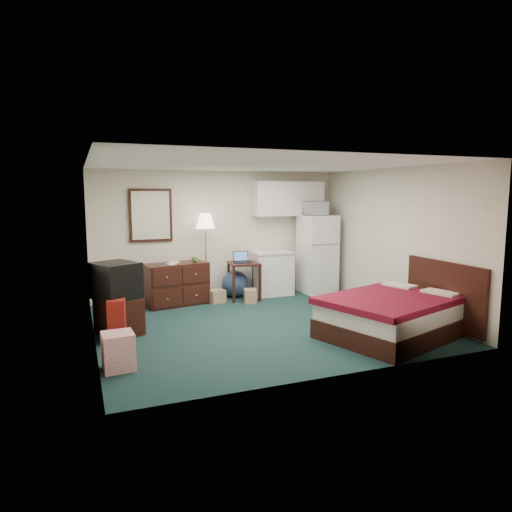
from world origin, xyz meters
name	(u,v)px	position (x,y,z in m)	size (l,w,h in m)	color
floor	(261,324)	(0.00, 0.00, 0.00)	(5.00, 4.50, 0.01)	black
ceiling	(261,164)	(0.00, 0.00, 2.50)	(5.00, 4.50, 0.01)	beige
walls	(261,246)	(0.00, 0.00, 1.25)	(5.01, 4.51, 2.50)	beige
mirror	(151,215)	(-1.35, 2.22, 1.65)	(0.80, 0.06, 1.00)	white
upper_cabinets	(288,199)	(1.45, 2.08, 1.95)	(1.50, 0.35, 0.70)	white
headboard	(444,294)	(2.46, -1.30, 0.55)	(0.06, 1.56, 1.00)	black
dresser	(176,284)	(-0.99, 1.75, 0.39)	(1.15, 0.52, 0.78)	black
floor_lamp	(206,257)	(-0.37, 1.92, 0.84)	(0.36, 0.36, 1.68)	#D1B352
desk	(244,281)	(0.34, 1.72, 0.36)	(0.57, 0.57, 0.73)	black
exercise_ball	(235,284)	(0.23, 1.95, 0.27)	(0.54, 0.54, 0.54)	navy
kitchen_counter	(271,274)	(1.00, 1.91, 0.43)	(0.78, 0.60, 0.86)	white
fridge	(317,254)	(1.99, 1.77, 0.81)	(0.66, 0.66, 1.61)	white
bed	(390,317)	(1.48, -1.30, 0.29)	(1.83, 1.43, 0.59)	#550B1A
tv_stand	(119,316)	(-2.15, 0.27, 0.27)	(0.55, 0.60, 0.55)	black
suitcase	(117,320)	(-2.20, -0.04, 0.30)	(0.23, 0.37, 0.61)	#6C1506
retail_box	(118,351)	(-2.28, -1.14, 0.22)	(0.35, 0.35, 0.44)	white
file_bin	(184,297)	(-0.86, 1.69, 0.14)	(0.40, 0.30, 0.28)	gray
cardboard_box_a	(217,296)	(-0.25, 1.62, 0.12)	(0.29, 0.24, 0.24)	#8E7A57
cardboard_box_b	(250,296)	(0.34, 1.39, 0.13)	(0.22, 0.26, 0.26)	#8E7A57
laptop	(242,257)	(0.30, 1.70, 0.83)	(0.31, 0.25, 0.21)	black
crt_tv	(116,280)	(-2.17, 0.27, 0.81)	(0.57, 0.61, 0.52)	black
microwave	(315,207)	(1.92, 1.79, 1.79)	(0.51, 0.28, 0.35)	white
book_a	(167,259)	(-1.18, 1.62, 0.89)	(0.16, 0.02, 0.22)	#8E7A57
book_b	(169,257)	(-1.10, 1.76, 0.90)	(0.18, 0.02, 0.24)	#8E7A57
mug	(195,259)	(-0.63, 1.74, 0.84)	(0.12, 0.10, 0.12)	#467837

